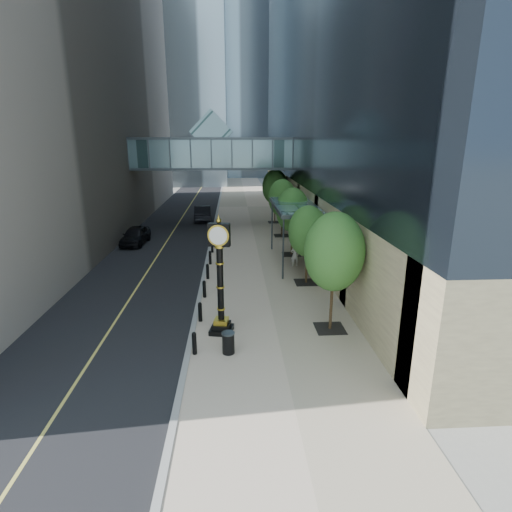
{
  "coord_description": "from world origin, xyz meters",
  "views": [
    {
      "loc": [
        -0.98,
        -14.26,
        8.8
      ],
      "look_at": [
        0.22,
        6.35,
        2.8
      ],
      "focal_mm": 28.0,
      "sensor_mm": 36.0,
      "label": 1
    }
  ],
  "objects_px": {
    "car_near": "(135,235)",
    "trash_bin": "(228,343)",
    "car_far": "(203,213)",
    "pedestrian": "(295,255)",
    "street_clock": "(220,285)"
  },
  "relations": [
    {
      "from": "car_far",
      "to": "pedestrian",
      "type": "bearing_deg",
      "value": 109.72
    },
    {
      "from": "trash_bin",
      "to": "pedestrian",
      "type": "xyz_separation_m",
      "value": [
        4.67,
        12.03,
        0.38
      ]
    },
    {
      "from": "car_near",
      "to": "trash_bin",
      "type": "bearing_deg",
      "value": -62.91
    },
    {
      "from": "trash_bin",
      "to": "car_far",
      "type": "xyz_separation_m",
      "value": [
        -3.17,
        29.74,
        0.36
      ]
    },
    {
      "from": "street_clock",
      "to": "pedestrian",
      "type": "height_order",
      "value": "street_clock"
    },
    {
      "from": "street_clock",
      "to": "car_near",
      "type": "bearing_deg",
      "value": 125.34
    },
    {
      "from": "car_near",
      "to": "car_far",
      "type": "bearing_deg",
      "value": 67.77
    },
    {
      "from": "street_clock",
      "to": "pedestrian",
      "type": "distance_m",
      "value": 11.35
    },
    {
      "from": "trash_bin",
      "to": "car_near",
      "type": "height_order",
      "value": "car_near"
    },
    {
      "from": "street_clock",
      "to": "car_far",
      "type": "bearing_deg",
      "value": 106.54
    },
    {
      "from": "car_near",
      "to": "pedestrian",
      "type": "bearing_deg",
      "value": -25.43
    },
    {
      "from": "pedestrian",
      "to": "car_near",
      "type": "distance_m",
      "value": 14.85
    },
    {
      "from": "trash_bin",
      "to": "car_far",
      "type": "relative_size",
      "value": 0.17
    },
    {
      "from": "car_near",
      "to": "car_far",
      "type": "height_order",
      "value": "car_far"
    },
    {
      "from": "trash_bin",
      "to": "car_near",
      "type": "relative_size",
      "value": 0.2
    }
  ]
}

